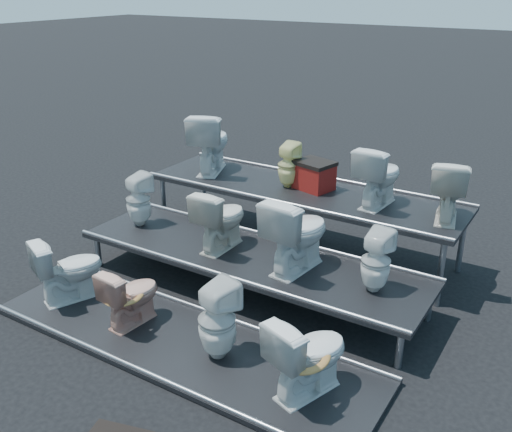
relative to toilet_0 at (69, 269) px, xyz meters
The scene contains 17 objects.
ground 2.06m from the toilet_0, 40.17° to the left, with size 80.00×80.00×0.00m, color black.
tier_front 1.59m from the toilet_0, ahead, with size 4.20×1.20×0.06m, color black.
tier_mid 2.03m from the toilet_0, 40.17° to the left, with size 4.20×1.20×0.46m, color black.
tier_back 3.02m from the toilet_0, 59.36° to the left, with size 4.20×1.20×0.86m, color black.
toilet_0 is the anchor object (origin of this frame).
toilet_1 0.92m from the toilet_0, ahead, with size 0.36×0.64×0.65m, color tan.
toilet_2 2.02m from the toilet_0, ahead, with size 0.36×0.37×0.79m, color silver.
toilet_3 2.97m from the toilet_0, ahead, with size 0.43×0.75×0.77m, color silver.
toilet_4 1.36m from the toilet_0, 95.76° to the left, with size 0.31×0.32×0.69m, color silver.
toilet_5 1.78m from the toilet_0, 48.43° to the left, with size 0.41×0.72×0.74m, color beige.
toilet_6 2.56m from the toilet_0, 31.09° to the left, with size 0.48×0.84×0.86m, color silver.
toilet_7 3.34m from the toilet_0, 23.06° to the left, with size 0.30×0.30×0.66m, color silver.
toilet_8 2.74m from the toilet_0, 88.48° to the left, with size 0.48×0.84×0.85m, color silver.
toilet_9 3.01m from the toilet_0, 63.05° to the left, with size 0.27×0.27×0.60m, color #F2EB9D.
toilet_10 3.73m from the toilet_0, 45.50° to the left, with size 0.42×0.73×0.75m, color silver.
toilet_11 4.34m from the toilet_0, 37.55° to the left, with size 0.40×0.71×0.72m, color beige.
red_crate 3.22m from the toilet_0, 58.56° to the left, with size 0.45×0.36×0.33m, color maroon.
Camera 1 is at (3.18, -4.96, 3.41)m, focal length 40.00 mm.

